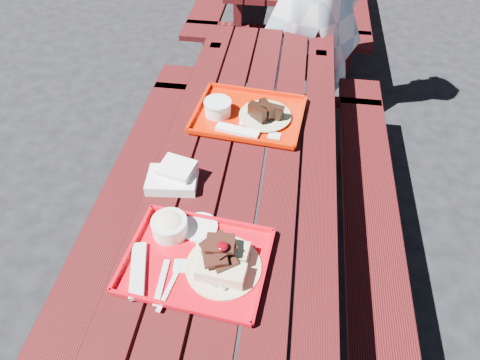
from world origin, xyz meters
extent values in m
plane|color=black|center=(0.00, 0.00, 0.00)|extent=(60.00, 60.00, 0.00)
cube|color=#4A0E0E|center=(-0.30, 0.00, 0.73)|extent=(0.14, 2.40, 0.04)
cube|color=#4A0E0E|center=(-0.15, 0.00, 0.73)|extent=(0.14, 2.40, 0.04)
cube|color=#4A0E0E|center=(0.00, 0.00, 0.73)|extent=(0.14, 2.40, 0.04)
cube|color=#4A0E0E|center=(0.15, 0.00, 0.73)|extent=(0.14, 2.40, 0.04)
cube|color=#4A0E0E|center=(0.30, 0.00, 0.73)|extent=(0.14, 2.40, 0.04)
cube|color=#4A0E0E|center=(-0.58, 0.00, 0.43)|extent=(0.25, 2.40, 0.04)
cube|color=#4A0E0E|center=(-0.58, 0.84, 0.21)|extent=(0.06, 0.06, 0.42)
cube|color=#4A0E0E|center=(0.58, 0.00, 0.43)|extent=(0.25, 2.40, 0.04)
cube|color=#4A0E0E|center=(0.58, 0.84, 0.21)|extent=(0.06, 0.06, 0.42)
cube|color=#4A0E0E|center=(-0.30, 0.96, 0.38)|extent=(0.06, 0.06, 0.75)
cube|color=#4A0E0E|center=(0.30, 0.96, 0.38)|extent=(0.06, 0.06, 0.75)
cube|color=#4A0E0E|center=(0.00, 0.96, 0.43)|extent=(1.40, 0.06, 0.04)
cube|color=#4A0E0E|center=(-0.58, 1.96, 0.21)|extent=(0.06, 0.06, 0.42)
cube|color=#4A0E0E|center=(0.58, 1.96, 0.21)|extent=(0.06, 0.06, 0.42)
cube|color=#4A0E0E|center=(-0.30, 1.84, 0.38)|extent=(0.06, 0.06, 0.75)
cube|color=#4A0E0E|center=(0.30, 1.84, 0.38)|extent=(0.06, 0.06, 0.75)
cube|color=#4A0E0E|center=(0.00, 1.84, 0.43)|extent=(1.40, 0.06, 0.04)
cube|color=red|center=(-0.10, -0.49, 0.76)|extent=(0.49, 0.40, 0.01)
cube|color=red|center=(-0.08, -0.31, 0.77)|extent=(0.45, 0.06, 0.02)
cube|color=red|center=(-0.12, -0.66, 0.77)|extent=(0.45, 0.06, 0.02)
cube|color=red|center=(0.13, -0.51, 0.77)|extent=(0.05, 0.35, 0.02)
cube|color=red|center=(-0.32, -0.46, 0.77)|extent=(0.05, 0.35, 0.02)
cylinder|color=beige|center=(-0.01, -0.49, 0.77)|extent=(0.25, 0.25, 0.01)
cube|color=beige|center=(-0.01, -0.54, 0.80)|extent=(0.16, 0.09, 0.05)
cube|color=beige|center=(-0.01, -0.45, 0.80)|extent=(0.16, 0.09, 0.05)
ellipsoid|color=#570108|center=(-0.01, -0.49, 0.89)|extent=(0.04, 0.04, 0.01)
cylinder|color=silver|center=(-0.21, -0.38, 0.79)|extent=(0.12, 0.12, 0.06)
ellipsoid|color=beige|center=(-0.21, -0.38, 0.81)|extent=(0.11, 0.11, 0.05)
cylinder|color=white|center=(-0.12, -0.35, 0.77)|extent=(0.13, 0.13, 0.01)
cube|color=silver|center=(-0.28, -0.55, 0.77)|extent=(0.10, 0.21, 0.02)
cube|color=silver|center=(-0.19, -0.58, 0.77)|extent=(0.03, 0.17, 0.01)
cube|color=silver|center=(-0.16, -0.59, 0.77)|extent=(0.04, 0.18, 0.01)
cube|color=silver|center=(-0.14, -0.51, 0.76)|extent=(0.06, 0.06, 0.00)
cube|color=#C31900|center=(-0.03, 0.32, 0.76)|extent=(0.51, 0.41, 0.01)
cube|color=#C31900|center=(-0.01, 0.50, 0.77)|extent=(0.48, 0.06, 0.02)
cube|color=#C31900|center=(-0.04, 0.14, 0.77)|extent=(0.48, 0.06, 0.02)
cube|color=#C31900|center=(0.21, 0.30, 0.77)|extent=(0.05, 0.37, 0.02)
cube|color=#C31900|center=(-0.26, 0.34, 0.77)|extent=(0.05, 0.37, 0.02)
cube|color=white|center=(0.03, 0.32, 0.77)|extent=(0.18, 0.18, 0.01)
cylinder|color=#C1B484|center=(0.05, 0.31, 0.77)|extent=(0.24, 0.24, 0.01)
cylinder|color=white|center=(-0.17, 0.31, 0.79)|extent=(0.12, 0.12, 0.06)
cylinder|color=silver|center=(-0.17, 0.31, 0.83)|extent=(0.13, 0.13, 0.01)
cube|color=white|center=(-0.06, 0.19, 0.77)|extent=(0.20, 0.09, 0.02)
cube|color=white|center=(0.10, 0.19, 0.77)|extent=(0.06, 0.05, 0.00)
cube|color=white|center=(-0.27, -0.14, 0.77)|extent=(0.20, 0.16, 0.04)
cube|color=white|center=(-0.25, -0.12, 0.81)|extent=(0.15, 0.13, 0.03)
camera|label=1|loc=(0.16, -1.25, 1.97)|focal=32.00mm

